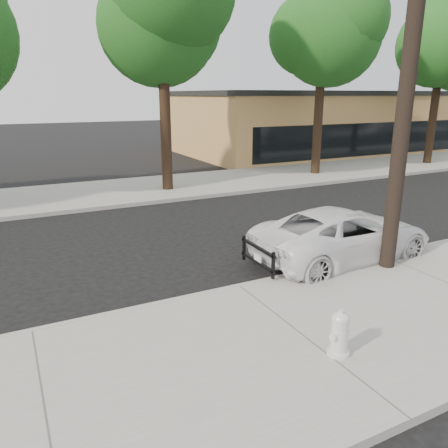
{
  "coord_description": "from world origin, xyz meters",
  "views": [
    {
      "loc": [
        -4.06,
        -9.44,
        3.98
      ],
      "look_at": [
        0.46,
        -0.51,
        1.0
      ],
      "focal_mm": 35.0,
      "sensor_mm": 36.0,
      "label": 1
    }
  ],
  "objects": [
    {
      "name": "police_cruiser",
      "position": [
        3.21,
        -1.6,
        0.65
      ],
      "size": [
        4.78,
        2.34,
        1.31
      ],
      "primitive_type": "imported",
      "rotation": [
        0.0,
        0.0,
        1.61
      ],
      "color": "white",
      "rests_on": "ground"
    },
    {
      "name": "far_sidewalk",
      "position": [
        0.0,
        8.5,
        0.07
      ],
      "size": [
        90.0,
        5.0,
        0.15
      ],
      "primitive_type": "cube",
      "color": "gray",
      "rests_on": "ground"
    },
    {
      "name": "fire_hydrant",
      "position": [
        0.14,
        -5.01,
        0.49
      ],
      "size": [
        0.38,
        0.34,
        0.71
      ],
      "rotation": [
        0.0,
        0.0,
        0.23
      ],
      "color": "silver",
      "rests_on": "near_sidewalk"
    },
    {
      "name": "near_sidewalk",
      "position": [
        0.0,
        -4.3,
        0.07
      ],
      "size": [
        90.0,
        4.4,
        0.15
      ],
      "primitive_type": "cube",
      "color": "gray",
      "rests_on": "ground"
    },
    {
      "name": "building_main",
      "position": [
        16.0,
        16.0,
        2.0
      ],
      "size": [
        18.0,
        10.0,
        4.0
      ],
      "primitive_type": "cube",
      "color": "#B08149",
      "rests_on": "ground"
    },
    {
      "name": "utility_pole",
      "position": [
        3.6,
        -2.7,
        4.7
      ],
      "size": [
        1.4,
        0.34,
        9.0
      ],
      "color": "black",
      "rests_on": "near_sidewalk"
    },
    {
      "name": "tree_c",
      "position": [
        2.22,
        7.64,
        6.91
      ],
      "size": [
        4.96,
        4.8,
        9.55
      ],
      "color": "black",
      "rests_on": "far_sidewalk"
    },
    {
      "name": "curb_near",
      "position": [
        0.0,
        -2.1,
        0.07
      ],
      "size": [
        90.0,
        0.12,
        0.16
      ],
      "primitive_type": "cube",
      "color": "#9E9B93",
      "rests_on": "ground"
    },
    {
      "name": "tree_d",
      "position": [
        10.2,
        7.95,
        6.37
      ],
      "size": [
        4.5,
        4.35,
        8.75
      ],
      "color": "black",
      "rests_on": "far_sidewalk"
    },
    {
      "name": "ground",
      "position": [
        0.0,
        0.0,
        0.0
      ],
      "size": [
        120.0,
        120.0,
        0.0
      ],
      "primitive_type": "plane",
      "color": "black",
      "rests_on": "ground"
    },
    {
      "name": "tree_e",
      "position": [
        18.21,
        7.74,
        6.7
      ],
      "size": [
        4.8,
        4.65,
        9.25
      ],
      "color": "black",
      "rests_on": "far_sidewalk"
    }
  ]
}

